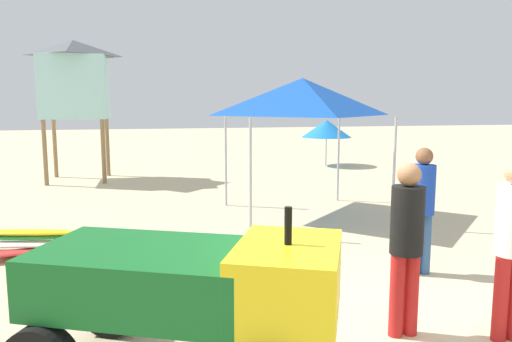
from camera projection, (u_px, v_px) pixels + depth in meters
The scene contains 9 objects.
ground at pixel (352, 337), 4.87m from camera, with size 80.00×80.00×0.00m, color beige.
utility_cart at pixel (191, 287), 4.06m from camera, with size 2.81×2.15×1.50m.
surfboard_pile at pixel (29, 244), 7.39m from camera, with size 2.50×0.95×0.40m.
lifeguard_near_left at pixel (512, 238), 4.67m from camera, with size 0.32×0.32×1.77m.
lifeguard_near_right at pixel (406, 238), 4.77m from camera, with size 0.32×0.32×1.73m.
lifeguard_far_right at pixel (422, 202), 6.52m from camera, with size 0.32×0.32×1.72m.
popup_canopy at pixel (302, 97), 9.73m from camera, with size 2.72×2.72×2.78m.
lifeguard_tower at pixel (75, 79), 14.28m from camera, with size 1.98×1.98×4.09m.
beach_umbrella_left at pixel (327, 129), 17.87m from camera, with size 1.81×1.81×1.68m.
Camera 1 is at (-1.93, -4.27, 2.30)m, focal length 34.45 mm.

